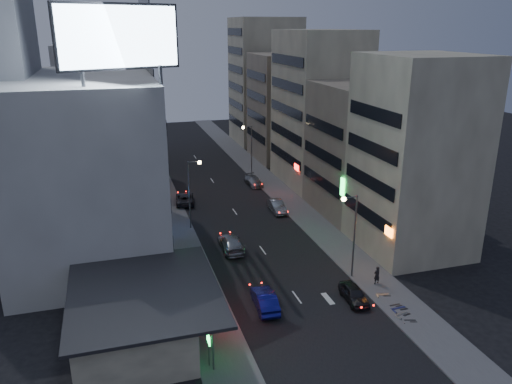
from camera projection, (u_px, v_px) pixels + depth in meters
name	position (u px, v px, depth m)	size (l,w,h in m)	color
ground	(315.00, 322.00, 39.89)	(180.00, 180.00, 0.00)	black
sidewalk_left	(168.00, 207.00, 64.96)	(4.00, 120.00, 0.12)	#4C4C4F
sidewalk_right	(283.00, 196.00, 69.30)	(4.00, 120.00, 0.12)	#4C4C4F
food_court	(134.00, 315.00, 37.31)	(11.00, 13.00, 3.88)	beige
white_building	(86.00, 166.00, 50.60)	(14.00, 24.00, 18.00)	beige
shophouse_near	(415.00, 156.00, 50.32)	(10.00, 11.00, 20.00)	beige
shophouse_mid	(363.00, 149.00, 61.54)	(11.00, 12.00, 16.00)	gray
shophouse_far	(319.00, 109.00, 72.26)	(10.00, 14.00, 22.00)	beige
far_left_a	(100.00, 115.00, 73.40)	(11.00, 10.00, 20.00)	beige
far_left_b	(98.00, 117.00, 85.87)	(12.00, 10.00, 15.00)	slate
far_right_a	(286.00, 107.00, 86.66)	(11.00, 12.00, 18.00)	gray
far_right_b	(265.00, 81.00, 98.57)	(12.00, 12.00, 24.00)	beige
billboard	(119.00, 37.00, 38.55)	(9.52, 3.75, 6.20)	#595B60
street_lamp_right_near	(351.00, 225.00, 45.23)	(1.60, 0.44, 8.02)	#595B60
street_lamp_left	(192.00, 185.00, 56.57)	(1.60, 0.44, 8.02)	#595B60
street_lamp_right_far	(249.00, 144.00, 76.13)	(1.60, 0.44, 8.02)	#595B60
parked_car_right_near	(354.00, 294.00, 42.73)	(1.60, 3.98, 1.36)	black
parked_car_right_mid	(277.00, 206.00, 63.32)	(1.55, 4.45, 1.47)	#A2A4AA
parked_car_left	(185.00, 199.00, 66.22)	(2.29, 4.96, 1.38)	#29282D
parked_car_right_far	(254.00, 181.00, 73.76)	(1.87, 4.61, 1.34)	gray
road_car_blue	(265.00, 300.00, 41.65)	(1.62, 4.65, 1.53)	navy
road_car_silver	(231.00, 243.00, 52.47)	(2.18, 5.36, 1.55)	#93979A
person	(377.00, 275.00, 45.33)	(0.62, 0.41, 1.71)	black
scooter_black_a	(416.00, 314.00, 39.86)	(1.59, 0.53, 0.97)	black
scooter_silver_a	(407.00, 305.00, 40.98)	(1.91, 0.64, 1.17)	#9A9EA2
scooter_blue	(405.00, 300.00, 41.75)	(1.95, 0.65, 1.19)	navy
scooter_black_b	(400.00, 298.00, 42.19)	(1.65, 0.55, 1.01)	black
scooter_silver_b	(390.00, 288.00, 43.72)	(1.75, 0.58, 1.07)	#A2A3A9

